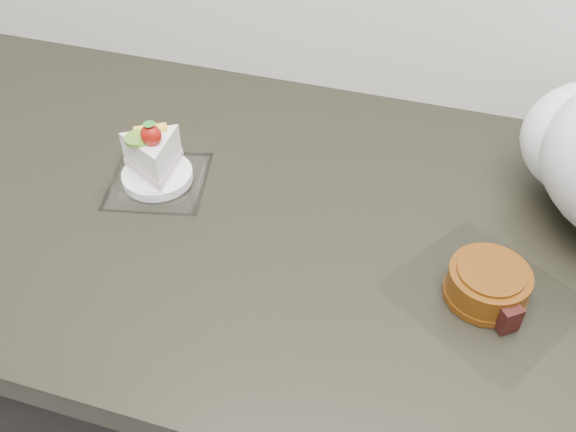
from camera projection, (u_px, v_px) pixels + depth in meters
The scene contains 3 objects.
counter at pixel (410, 430), 1.10m from camera, with size 2.04×0.64×0.90m.
cake_tray at pixel (156, 166), 0.86m from camera, with size 0.16×0.16×0.10m.
mooncake_wrap at pixel (488, 287), 0.72m from camera, with size 0.25×0.24×0.04m.
Camera 1 is at (-0.04, 1.11, 1.47)m, focal length 40.00 mm.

